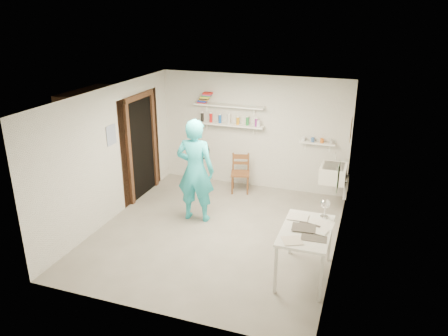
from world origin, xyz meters
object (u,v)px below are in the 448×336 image
(belfast_sink, at_px, (333,173))
(wooden_chair, at_px, (240,174))
(man, at_px, (195,171))
(desk_lamp, at_px, (325,204))
(work_table, at_px, (305,253))
(wall_clock, at_px, (200,150))

(belfast_sink, xyz_separation_m, wooden_chair, (-1.88, 0.12, -0.29))
(man, distance_m, desk_lamp, 2.46)
(belfast_sink, relative_size, wooden_chair, 0.74)
(belfast_sink, distance_m, work_table, 2.52)
(belfast_sink, distance_m, desk_lamp, 2.06)
(wall_clock, bearing_deg, wooden_chair, 69.35)
(wall_clock, xyz_separation_m, wooden_chair, (0.38, 1.23, -0.85))
(wooden_chair, height_order, work_table, wooden_chair)
(wall_clock, xyz_separation_m, desk_lamp, (2.34, -0.93, -0.28))
(wall_clock, bearing_deg, desk_lamp, -25.03)
(wooden_chair, distance_m, desk_lamp, 2.97)
(work_table, height_order, desk_lamp, desk_lamp)
(wooden_chair, xyz_separation_m, desk_lamp, (1.96, -2.15, 0.57))
(man, xyz_separation_m, wall_clock, (0.01, 0.22, 0.31))
(wooden_chair, xyz_separation_m, work_table, (1.77, -2.61, -0.03))
(belfast_sink, bearing_deg, desk_lamp, -87.81)
(desk_lamp, bearing_deg, work_table, -112.42)
(man, relative_size, wooden_chair, 2.32)
(desk_lamp, bearing_deg, man, 163.32)
(belfast_sink, distance_m, wooden_chair, 1.91)
(man, bearing_deg, work_table, 148.36)
(wall_clock, distance_m, work_table, 2.71)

